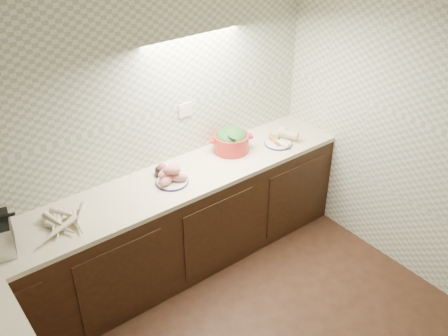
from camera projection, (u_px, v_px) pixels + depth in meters
room at (291, 205)px, 2.50m from camera, size 3.60×3.60×2.60m
parsnip_pile at (67, 224)px, 3.48m from camera, size 0.41×0.40×0.08m
sweet_potato_plate at (171, 176)px, 3.96m from camera, size 0.27×0.27×0.16m
onion_bowl at (164, 170)px, 4.06m from camera, size 0.15×0.15×0.11m
dutch_oven at (231, 140)px, 4.36m from camera, size 0.41×0.41×0.22m
veg_plate at (280, 137)px, 4.53m from camera, size 0.32×0.32×0.12m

